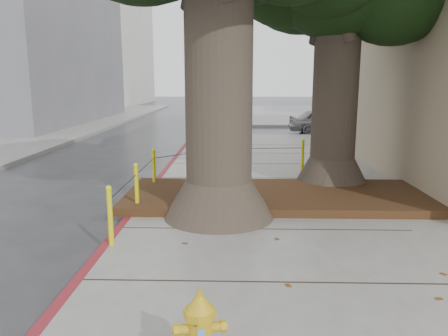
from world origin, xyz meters
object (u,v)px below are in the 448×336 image
at_px(fire_hydrant, 200,333).
at_px(car_red, 391,119).
at_px(car_dark, 58,117).
at_px(car_silver, 325,121).

xyz_separation_m(fire_hydrant, car_red, (8.56, 20.17, 0.11)).
relative_size(fire_hydrant, car_red, 0.20).
distance_m(car_red, car_dark, 18.65).
xyz_separation_m(car_red, car_dark, (-18.59, 1.47, -0.07)).
xyz_separation_m(car_silver, car_red, (3.75, 1.25, 0.00)).
height_order(car_silver, car_dark, car_silver).
relative_size(car_silver, car_red, 0.96).
height_order(car_red, car_dark, car_red).
bearing_deg(car_silver, car_dark, 78.61).
bearing_deg(car_red, car_dark, 78.00).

